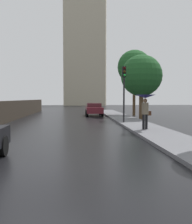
{
  "coord_description": "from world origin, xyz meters",
  "views": [
    {
      "loc": [
        1.07,
        -6.76,
        1.86
      ],
      "look_at": [
        2.01,
        6.02,
        1.15
      ],
      "focal_mm": 39.91,
      "sensor_mm": 36.0,
      "label": 1
    }
  ],
  "objects_px": {
    "car_maroon_near_kerb": "(94,109)",
    "street_tree_far": "(134,67)",
    "traffic_light": "(124,83)",
    "street_tree_mid": "(141,76)",
    "pedestrian_with_umbrella_near": "(145,102)"
  },
  "relations": [
    {
      "from": "car_maroon_near_kerb",
      "to": "street_tree_far",
      "type": "height_order",
      "value": "street_tree_far"
    },
    {
      "from": "traffic_light",
      "to": "street_tree_mid",
      "type": "xyz_separation_m",
      "value": [
        2.26,
        3.93,
        0.9
      ]
    },
    {
      "from": "car_maroon_near_kerb",
      "to": "traffic_light",
      "type": "height_order",
      "value": "traffic_light"
    },
    {
      "from": "traffic_light",
      "to": "street_tree_mid",
      "type": "height_order",
      "value": "street_tree_mid"
    },
    {
      "from": "car_maroon_near_kerb",
      "to": "street_tree_mid",
      "type": "height_order",
      "value": "street_tree_mid"
    },
    {
      "from": "car_maroon_near_kerb",
      "to": "street_tree_mid",
      "type": "distance_m",
      "value": 6.87
    },
    {
      "from": "street_tree_mid",
      "to": "car_maroon_near_kerb",
      "type": "bearing_deg",
      "value": 128.71
    },
    {
      "from": "pedestrian_with_umbrella_near",
      "to": "car_maroon_near_kerb",
      "type": "bearing_deg",
      "value": 83.68
    },
    {
      "from": "car_maroon_near_kerb",
      "to": "traffic_light",
      "type": "relative_size",
      "value": 1.04
    },
    {
      "from": "car_maroon_near_kerb",
      "to": "street_tree_far",
      "type": "bearing_deg",
      "value": 0.11
    },
    {
      "from": "street_tree_mid",
      "to": "traffic_light",
      "type": "bearing_deg",
      "value": -119.95
    },
    {
      "from": "traffic_light",
      "to": "car_maroon_near_kerb",
      "type": "bearing_deg",
      "value": 100.22
    },
    {
      "from": "car_maroon_near_kerb",
      "to": "street_tree_far",
      "type": "distance_m",
      "value": 6.18
    },
    {
      "from": "traffic_light",
      "to": "street_tree_far",
      "type": "bearing_deg",
      "value": 72.64
    },
    {
      "from": "car_maroon_near_kerb",
      "to": "pedestrian_with_umbrella_near",
      "type": "relative_size",
      "value": 2.16
    }
  ]
}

